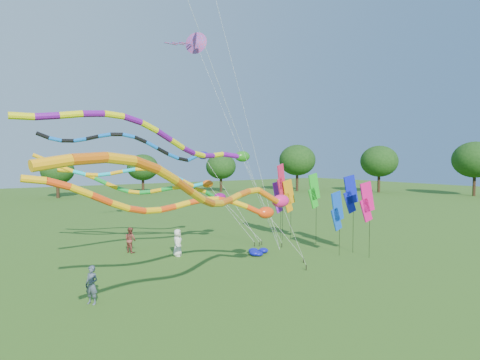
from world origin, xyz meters
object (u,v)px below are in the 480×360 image
tube_kite_orange (228,193)px  person_c (130,240)px  blue_nylon_heap (262,253)px  tube_kite_red (197,205)px  person_a (177,243)px  person_b (92,285)px

tube_kite_orange → person_c: bearing=63.5°
blue_nylon_heap → person_c: person_c is taller
tube_kite_orange → tube_kite_red: bearing=54.3°
tube_kite_red → tube_kite_orange: (-0.82, -4.13, 0.92)m
person_a → person_b: (-6.52, -5.63, -0.03)m
person_a → person_c: size_ratio=1.02×
tube_kite_red → person_c: (-0.38, 8.58, -3.07)m
person_a → tube_kite_red: bearing=-156.8°
tube_kite_red → blue_nylon_heap: bearing=23.5°
blue_nylon_heap → person_a: (-4.52, 2.82, 0.68)m
person_c → tube_kite_orange: bearing=155.9°
tube_kite_red → person_c: bearing=89.3°
tube_kite_red → tube_kite_orange: tube_kite_orange is taller
person_b → person_c: (4.39, 8.23, 0.02)m
tube_kite_orange → person_b: 7.19m
person_b → blue_nylon_heap: bearing=68.2°
blue_nylon_heap → tube_kite_orange: bearing=-134.2°
person_c → blue_nylon_heap: bearing=-151.3°
tube_kite_orange → person_a: 11.16m
blue_nylon_heap → person_b: size_ratio=0.74×
blue_nylon_heap → person_c: size_ratio=0.73×
tube_kite_orange → blue_nylon_heap: bearing=21.3°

